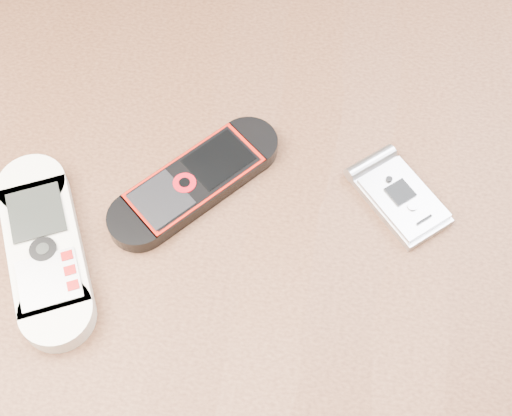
{
  "coord_description": "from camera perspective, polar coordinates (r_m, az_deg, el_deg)",
  "views": [
    {
      "loc": [
        0.05,
        -0.28,
        1.26
      ],
      "look_at": [
        0.01,
        0.0,
        0.76
      ],
      "focal_mm": 50.0,
      "sensor_mm": 36.0,
      "label": 1
    }
  ],
  "objects": [
    {
      "name": "motorola_razr",
      "position": [
        0.59,
        11.52,
        0.79
      ],
      "size": [
        0.09,
        0.1,
        0.01
      ],
      "primitive_type": "cube",
      "rotation": [
        0.0,
        0.0,
        0.72
      ],
      "color": "#B5B5BA",
      "rests_on": "table"
    },
    {
      "name": "nokia_black_red",
      "position": [
        0.59,
        -4.89,
        2.14
      ],
      "size": [
        0.15,
        0.16,
        0.02
      ],
      "primitive_type": "cube",
      "rotation": [
        0.0,
        0.0,
        -0.73
      ],
      "color": "black",
      "rests_on": "table"
    },
    {
      "name": "table",
      "position": [
        0.68,
        -0.42,
        -4.78
      ],
      "size": [
        1.2,
        0.8,
        0.75
      ],
      "color": "black",
      "rests_on": "ground"
    },
    {
      "name": "nokia_white",
      "position": [
        0.58,
        -16.56,
        -3.03
      ],
      "size": [
        0.12,
        0.18,
        0.02
      ],
      "primitive_type": "cube",
      "rotation": [
        0.0,
        0.0,
        0.45
      ],
      "color": "white",
      "rests_on": "table"
    }
  ]
}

